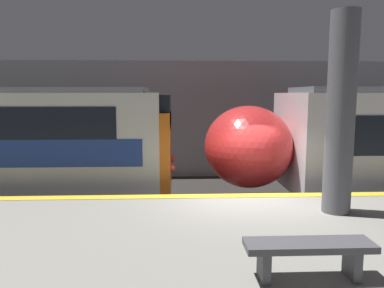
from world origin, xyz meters
TOP-DOWN VIEW (x-y plane):
  - ground_plane at (0.00, 0.00)m, footprint 120.00×120.00m
  - platform at (0.00, -2.73)m, footprint 40.00×5.46m
  - station_rear_barrier at (0.00, 6.73)m, footprint 50.00×0.15m
  - support_pillar_near at (1.49, -1.29)m, footprint 0.50×0.50m
  - platform_bench at (0.09, -3.75)m, footprint 1.50×0.40m

SIDE VIEW (x-z plane):
  - ground_plane at x=0.00m, z-range 0.00..0.00m
  - platform at x=0.00m, z-range 0.00..1.10m
  - platform_bench at x=0.09m, z-range 1.20..1.65m
  - station_rear_barrier at x=0.00m, z-range 0.00..4.50m
  - support_pillar_near at x=1.49m, z-range 1.09..4.68m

